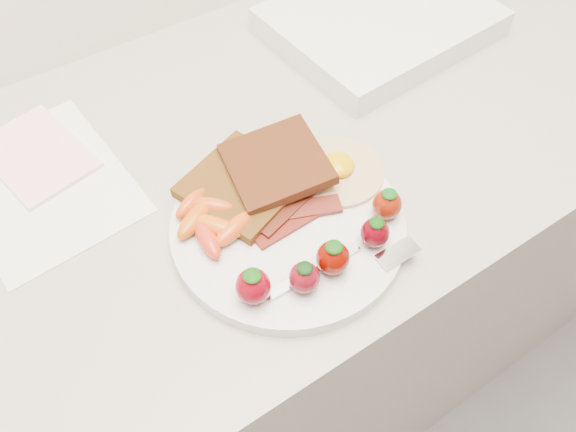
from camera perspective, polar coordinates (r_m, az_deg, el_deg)
counter at (r=1.11m, az=-2.82°, el=-9.59°), size 2.00×0.60×0.90m
plate at (r=0.65m, az=-0.00°, el=-1.01°), size 0.27×0.27×0.02m
toast_lower at (r=0.67m, az=-4.59°, el=3.20°), size 0.15×0.15×0.01m
toast_upper at (r=0.67m, az=-1.20°, el=5.33°), size 0.13×0.13×0.03m
fried_egg at (r=0.69m, az=5.06°, el=4.72°), size 0.12×0.12×0.02m
bacon_strips at (r=0.64m, az=0.52°, el=0.37°), size 0.12×0.07×0.01m
baby_carrots at (r=0.63m, az=-7.99°, el=-0.50°), size 0.09×0.10×0.02m
strawberries at (r=0.59m, az=4.01°, el=-3.73°), size 0.22×0.06×0.04m
fork at (r=0.61m, az=6.57°, el=-4.71°), size 0.17×0.05×0.00m
paper_sheet at (r=0.76m, az=-23.56°, el=3.00°), size 0.20×0.26×0.00m
notepad at (r=0.79m, az=-24.21°, el=5.72°), size 0.13×0.17×0.01m
appliance at (r=0.93m, az=9.30°, el=18.90°), size 0.33×0.27×0.04m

